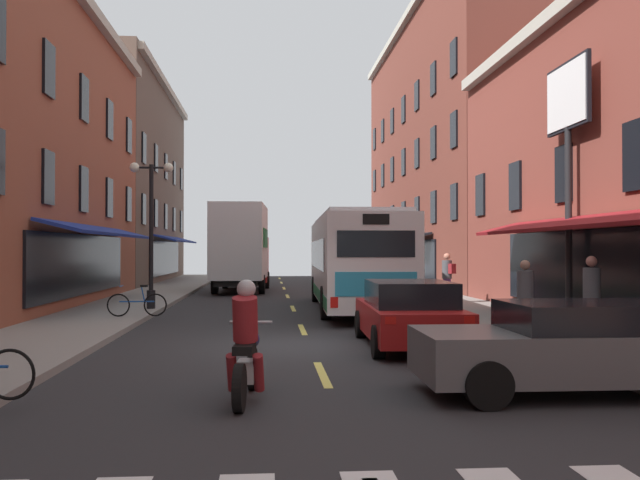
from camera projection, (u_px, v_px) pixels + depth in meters
name	position (u px, v px, depth m)	size (l,w,h in m)	color
ground_plane	(309.00, 348.00, 15.07)	(34.80, 80.00, 0.10)	#28282B
lane_centre_dashes	(310.00, 347.00, 14.82)	(0.14, 73.90, 0.01)	#DBCC4C
sidewalk_left	(29.00, 345.00, 14.62)	(3.00, 80.00, 0.14)	gray
sidewalk_right	(574.00, 339.00, 15.52)	(3.00, 80.00, 0.14)	gray
billboard_sign	(568.00, 127.00, 18.49)	(0.40, 2.51, 6.93)	black
transit_bus	(354.00, 261.00, 24.09)	(2.91, 11.85, 3.23)	silver
box_truck	(242.00, 248.00, 34.34)	(2.77, 8.05, 4.21)	#B21E19
sedan_near	(409.00, 314.00, 14.80)	(2.03, 4.62, 1.41)	maroon
sedan_mid	(588.00, 346.00, 9.98)	(4.80, 2.00, 1.32)	#515154
sedan_far	(245.00, 273.00, 42.77)	(2.10, 4.41, 1.27)	#144723
motorcycle_rider	(246.00, 349.00, 9.54)	(0.64, 2.07, 1.66)	black
bicycle_near	(137.00, 304.00, 20.17)	(1.71, 0.48, 0.91)	black
pedestrian_near	(447.00, 276.00, 25.46)	(0.47, 0.52, 1.80)	#66387F
pedestrian_mid	(592.00, 296.00, 15.10)	(0.36, 0.36, 1.79)	#66387F
pedestrian_far	(525.00, 297.00, 15.75)	(0.36, 0.36, 1.70)	#66387F
street_lamp_twin	(151.00, 227.00, 22.90)	(1.42, 0.32, 4.80)	black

